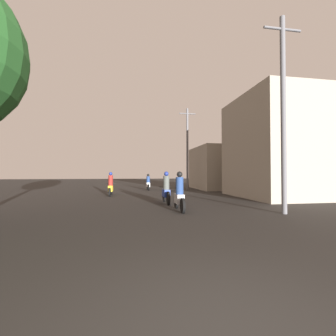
{
  "coord_description": "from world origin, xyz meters",
  "views": [
    {
      "loc": [
        -0.93,
        -1.82,
        1.6
      ],
      "look_at": [
        2.05,
        15.93,
        1.99
      ],
      "focal_mm": 24.0,
      "sensor_mm": 36.0,
      "label": 1
    }
  ],
  "objects_px": {
    "building_right_near": "(279,147)",
    "utility_pole_near": "(283,110)",
    "motorcycle_silver": "(179,195)",
    "motorcycle_yellow": "(111,186)",
    "utility_pole_far": "(187,147)",
    "building_right_far": "(219,168)",
    "motorcycle_white": "(148,183)",
    "motorcycle_blue": "(166,191)"
  },
  "relations": [
    {
      "from": "motorcycle_yellow",
      "to": "utility_pole_far",
      "type": "xyz_separation_m",
      "value": [
        6.75,
        4.43,
        3.4
      ]
    },
    {
      "from": "motorcycle_white",
      "to": "motorcycle_silver",
      "type": "bearing_deg",
      "value": -83.43
    },
    {
      "from": "motorcycle_blue",
      "to": "motorcycle_yellow",
      "type": "relative_size",
      "value": 1.01
    },
    {
      "from": "motorcycle_silver",
      "to": "motorcycle_white",
      "type": "xyz_separation_m",
      "value": [
        -0.4,
        11.75,
        -0.06
      ]
    },
    {
      "from": "motorcycle_silver",
      "to": "utility_pole_near",
      "type": "relative_size",
      "value": 0.24
    },
    {
      "from": "motorcycle_yellow",
      "to": "motorcycle_white",
      "type": "xyz_separation_m",
      "value": [
        3.01,
        4.65,
        -0.05
      ]
    },
    {
      "from": "motorcycle_silver",
      "to": "motorcycle_yellow",
      "type": "relative_size",
      "value": 0.9
    },
    {
      "from": "motorcycle_silver",
      "to": "building_right_near",
      "type": "distance_m",
      "value": 9.21
    },
    {
      "from": "building_right_far",
      "to": "motorcycle_yellow",
      "type": "bearing_deg",
      "value": -153.56
    },
    {
      "from": "motorcycle_yellow",
      "to": "building_right_near",
      "type": "bearing_deg",
      "value": -13.49
    },
    {
      "from": "motorcycle_yellow",
      "to": "motorcycle_blue",
      "type": "bearing_deg",
      "value": -54.39
    },
    {
      "from": "building_right_far",
      "to": "motorcycle_white",
      "type": "bearing_deg",
      "value": -176.57
    },
    {
      "from": "building_right_far",
      "to": "utility_pole_near",
      "type": "relative_size",
      "value": 0.78
    },
    {
      "from": "motorcycle_yellow",
      "to": "utility_pole_far",
      "type": "distance_m",
      "value": 8.76
    },
    {
      "from": "motorcycle_blue",
      "to": "utility_pole_far",
      "type": "distance_m",
      "value": 10.35
    },
    {
      "from": "motorcycle_silver",
      "to": "motorcycle_yellow",
      "type": "bearing_deg",
      "value": 106.01
    },
    {
      "from": "building_right_far",
      "to": "building_right_near",
      "type": "bearing_deg",
      "value": -83.23
    },
    {
      "from": "motorcycle_silver",
      "to": "motorcycle_white",
      "type": "bearing_deg",
      "value": 82.25
    },
    {
      "from": "motorcycle_blue",
      "to": "utility_pole_far",
      "type": "height_order",
      "value": "utility_pole_far"
    },
    {
      "from": "building_right_far",
      "to": "motorcycle_blue",
      "type": "bearing_deg",
      "value": -125.57
    },
    {
      "from": "building_right_near",
      "to": "utility_pole_far",
      "type": "distance_m",
      "value": 8.59
    },
    {
      "from": "utility_pole_near",
      "to": "motorcycle_silver",
      "type": "bearing_deg",
      "value": 160.52
    },
    {
      "from": "motorcycle_white",
      "to": "utility_pole_far",
      "type": "height_order",
      "value": "utility_pole_far"
    },
    {
      "from": "motorcycle_yellow",
      "to": "motorcycle_white",
      "type": "distance_m",
      "value": 5.54
    },
    {
      "from": "building_right_near",
      "to": "utility_pole_near",
      "type": "distance_m",
      "value": 6.83
    },
    {
      "from": "utility_pole_near",
      "to": "building_right_far",
      "type": "bearing_deg",
      "value": 77.84
    },
    {
      "from": "motorcycle_silver",
      "to": "utility_pole_far",
      "type": "height_order",
      "value": "utility_pole_far"
    },
    {
      "from": "motorcycle_blue",
      "to": "motorcycle_yellow",
      "type": "xyz_separation_m",
      "value": [
        -3.23,
        4.69,
        -0.0
      ]
    },
    {
      "from": "motorcycle_yellow",
      "to": "motorcycle_white",
      "type": "bearing_deg",
      "value": 58.09
    },
    {
      "from": "motorcycle_silver",
      "to": "motorcycle_yellow",
      "type": "distance_m",
      "value": 7.88
    },
    {
      "from": "motorcycle_blue",
      "to": "utility_pole_near",
      "type": "height_order",
      "value": "utility_pole_near"
    },
    {
      "from": "motorcycle_silver",
      "to": "motorcycle_blue",
      "type": "distance_m",
      "value": 2.41
    },
    {
      "from": "motorcycle_white",
      "to": "utility_pole_far",
      "type": "distance_m",
      "value": 5.09
    },
    {
      "from": "building_right_far",
      "to": "utility_pole_near",
      "type": "distance_m",
      "value": 14.01
    },
    {
      "from": "motorcycle_silver",
      "to": "building_right_far",
      "type": "bearing_deg",
      "value": 51.08
    },
    {
      "from": "utility_pole_far",
      "to": "utility_pole_near",
      "type": "bearing_deg",
      "value": -87.54
    },
    {
      "from": "building_right_near",
      "to": "building_right_far",
      "type": "relative_size",
      "value": 1.09
    },
    {
      "from": "utility_pole_far",
      "to": "motorcycle_blue",
      "type": "bearing_deg",
      "value": -111.07
    },
    {
      "from": "building_right_near",
      "to": "building_right_far",
      "type": "bearing_deg",
      "value": 96.77
    },
    {
      "from": "motorcycle_blue",
      "to": "motorcycle_white",
      "type": "distance_m",
      "value": 9.35
    },
    {
      "from": "motorcycle_white",
      "to": "utility_pole_near",
      "type": "bearing_deg",
      "value": -67.29
    },
    {
      "from": "building_right_near",
      "to": "utility_pole_near",
      "type": "bearing_deg",
      "value": -124.75
    }
  ]
}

